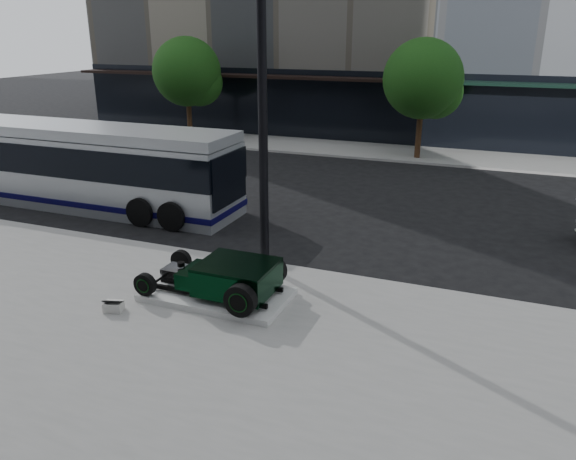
% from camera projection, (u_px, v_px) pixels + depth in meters
% --- Properties ---
extents(ground, '(120.00, 120.00, 0.00)m').
position_uv_depth(ground, '(311.00, 244.00, 16.98)').
color(ground, black).
rests_on(ground, ground).
extents(sidewalk_far, '(70.00, 4.00, 0.12)m').
position_uv_depth(sidewalk_far, '(401.00, 153.00, 29.21)').
color(sidewalk_far, gray).
rests_on(sidewalk_far, ground).
extents(street_trees, '(29.80, 3.80, 5.70)m').
position_uv_depth(street_trees, '(426.00, 82.00, 26.75)').
color(street_trees, black).
rests_on(street_trees, sidewalk_far).
extents(display_plinth, '(3.40, 1.80, 0.15)m').
position_uv_depth(display_plinth, '(217.00, 294.00, 13.29)').
color(display_plinth, silver).
rests_on(display_plinth, sidewalk_near).
extents(hot_rod, '(3.22, 2.00, 0.81)m').
position_uv_depth(hot_rod, '(229.00, 277.00, 13.00)').
color(hot_rod, black).
rests_on(hot_rod, display_plinth).
extents(info_plaque, '(0.47, 0.40, 0.31)m').
position_uv_depth(info_plaque, '(113.00, 306.00, 12.62)').
color(info_plaque, silver).
rests_on(info_plaque, sidewalk_near).
extents(lamppost, '(0.43, 0.43, 7.74)m').
position_uv_depth(lamppost, '(263.00, 133.00, 13.84)').
color(lamppost, black).
rests_on(lamppost, sidewalk_near).
extents(transit_bus, '(12.12, 2.88, 2.92)m').
position_uv_depth(transit_bus, '(82.00, 165.00, 20.34)').
color(transit_bus, '#ADB2B7').
rests_on(transit_bus, ground).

